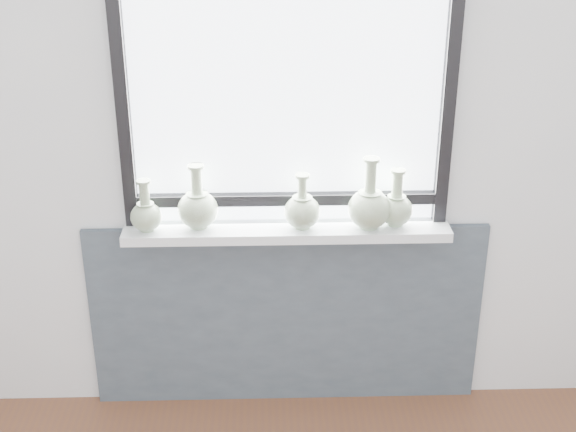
{
  "coord_description": "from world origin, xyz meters",
  "views": [
    {
      "loc": [
        -0.08,
        -1.21,
        2.3
      ],
      "look_at": [
        0.0,
        1.55,
        1.02
      ],
      "focal_mm": 50.0,
      "sensor_mm": 36.0,
      "label": 1
    }
  ],
  "objects_px": {
    "vase_c": "(302,210)",
    "vase_d": "(369,206)",
    "vase_e": "(396,207)",
    "vase_b": "(198,207)",
    "vase_a": "(146,214)",
    "windowsill": "(287,231)"
  },
  "relations": [
    {
      "from": "vase_c",
      "to": "vase_d",
      "type": "distance_m",
      "value": 0.27
    },
    {
      "from": "vase_c",
      "to": "vase_e",
      "type": "xyz_separation_m",
      "value": [
        0.38,
        0.01,
        0.0
      ]
    },
    {
      "from": "vase_d",
      "to": "vase_e",
      "type": "bearing_deg",
      "value": 10.65
    },
    {
      "from": "vase_b",
      "to": "vase_d",
      "type": "xyz_separation_m",
      "value": [
        0.69,
        -0.02,
        0.01
      ]
    },
    {
      "from": "vase_d",
      "to": "vase_b",
      "type": "bearing_deg",
      "value": 177.95
    },
    {
      "from": "vase_a",
      "to": "vase_c",
      "type": "relative_size",
      "value": 0.94
    },
    {
      "from": "windowsill",
      "to": "vase_a",
      "type": "relative_size",
      "value": 6.13
    },
    {
      "from": "vase_b",
      "to": "vase_c",
      "type": "distance_m",
      "value": 0.42
    },
    {
      "from": "vase_a",
      "to": "windowsill",
      "type": "bearing_deg",
      "value": 1.73
    },
    {
      "from": "vase_b",
      "to": "vase_d",
      "type": "relative_size",
      "value": 0.9
    },
    {
      "from": "vase_a",
      "to": "vase_b",
      "type": "height_order",
      "value": "vase_b"
    },
    {
      "from": "windowsill",
      "to": "vase_d",
      "type": "xyz_separation_m",
      "value": [
        0.33,
        -0.02,
        0.11
      ]
    },
    {
      "from": "vase_d",
      "to": "vase_e",
      "type": "relative_size",
      "value": 1.24
    },
    {
      "from": "vase_c",
      "to": "vase_e",
      "type": "height_order",
      "value": "vase_e"
    },
    {
      "from": "vase_c",
      "to": "vase_b",
      "type": "bearing_deg",
      "value": 177.58
    },
    {
      "from": "vase_d",
      "to": "vase_c",
      "type": "bearing_deg",
      "value": 178.54
    },
    {
      "from": "vase_a",
      "to": "vase_e",
      "type": "distance_m",
      "value": 1.0
    },
    {
      "from": "vase_a",
      "to": "vase_d",
      "type": "bearing_deg",
      "value": 0.02
    },
    {
      "from": "windowsill",
      "to": "vase_d",
      "type": "distance_m",
      "value": 0.35
    },
    {
      "from": "vase_c",
      "to": "vase_d",
      "type": "bearing_deg",
      "value": -1.46
    },
    {
      "from": "vase_b",
      "to": "vase_e",
      "type": "distance_m",
      "value": 0.8
    },
    {
      "from": "vase_b",
      "to": "vase_e",
      "type": "relative_size",
      "value": 1.11
    }
  ]
}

